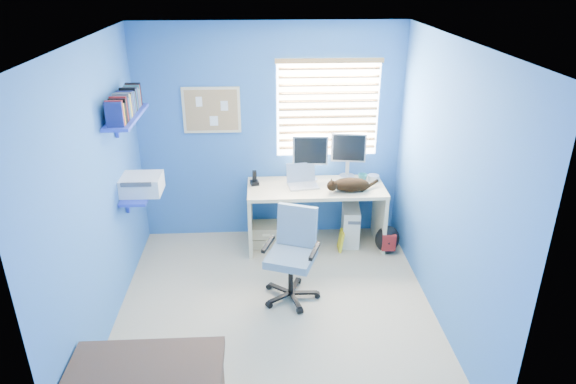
{
  "coord_description": "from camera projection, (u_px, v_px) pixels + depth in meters",
  "views": [
    {
      "loc": [
        -0.1,
        -4.02,
        3.04
      ],
      "look_at": [
        0.15,
        0.65,
        0.95
      ],
      "focal_mm": 32.0,
      "sensor_mm": 36.0,
      "label": 1
    }
  ],
  "objects": [
    {
      "name": "cat",
      "position": [
        351.0,
        185.0,
        5.64
      ],
      "size": [
        0.45,
        0.29,
        0.15
      ],
      "primitive_type": "ellipsoid",
      "rotation": [
        0.0,
        0.0,
        0.2
      ],
      "color": "black",
      "rests_on": "desk"
    },
    {
      "name": "monitor_left",
      "position": [
        310.0,
        158.0,
        5.84
      ],
      "size": [
        0.41,
        0.15,
        0.54
      ],
      "primitive_type": "cube",
      "rotation": [
        0.0,
        0.0,
        -0.07
      ],
      "color": "silver",
      "rests_on": "desk"
    },
    {
      "name": "corkboard",
      "position": [
        212.0,
        110.0,
        5.69
      ],
      "size": [
        0.64,
        0.02,
        0.52
      ],
      "color": "beige",
      "rests_on": "ground"
    },
    {
      "name": "wall_shelves",
      "position": [
        132.0,
        146.0,
        4.94
      ],
      "size": [
        0.42,
        0.9,
        1.05
      ],
      "color": "#273CC1",
      "rests_on": "ground"
    },
    {
      "name": "monitor_right",
      "position": [
        348.0,
        155.0,
        5.93
      ],
      "size": [
        0.41,
        0.18,
        0.54
      ],
      "primitive_type": "cube",
      "rotation": [
        0.0,
        0.0,
        -0.15
      ],
      "color": "silver",
      "rests_on": "desk"
    },
    {
      "name": "backpack",
      "position": [
        387.0,
        239.0,
        5.85
      ],
      "size": [
        0.29,
        0.22,
        0.33
      ],
      "primitive_type": "ellipsoid",
      "rotation": [
        0.0,
        0.0,
        -0.04
      ],
      "color": "black",
      "rests_on": "floor"
    },
    {
      "name": "wall_left",
      "position": [
        97.0,
        195.0,
        4.33
      ],
      "size": [
        0.01,
        3.2,
        2.5
      ],
      "primitive_type": "cube",
      "color": "#306FB6",
      "rests_on": "ground"
    },
    {
      "name": "yellow_book",
      "position": [
        341.0,
        240.0,
        5.91
      ],
      "size": [
        0.03,
        0.17,
        0.24
      ],
      "primitive_type": "cube",
      "color": "yellow",
      "rests_on": "floor"
    },
    {
      "name": "office_chair",
      "position": [
        292.0,
        266.0,
        5.01
      ],
      "size": [
        0.68,
        0.68,
        0.91
      ],
      "color": "black",
      "rests_on": "floor"
    },
    {
      "name": "ceiling",
      "position": [
        273.0,
        41.0,
        3.89
      ],
      "size": [
        3.0,
        3.2,
        0.0
      ],
      "primitive_type": "cube",
      "color": "white",
      "rests_on": "wall_back"
    },
    {
      "name": "window_blinds",
      "position": [
        328.0,
        109.0,
        5.74
      ],
      "size": [
        1.15,
        0.05,
        1.1
      ],
      "color": "white",
      "rests_on": "ground"
    },
    {
      "name": "mug",
      "position": [
        362.0,
        178.0,
        5.87
      ],
      "size": [
        0.1,
        0.09,
        0.1
      ],
      "primitive_type": "imported",
      "color": "#1D6E74",
      "rests_on": "desk"
    },
    {
      "name": "tower_pc",
      "position": [
        350.0,
        224.0,
        6.05
      ],
      "size": [
        0.23,
        0.46,
        0.45
      ],
      "primitive_type": "cube",
      "rotation": [
        0.0,
        0.0,
        -0.1
      ],
      "color": "beige",
      "rests_on": "floor"
    },
    {
      "name": "desk",
      "position": [
        315.0,
        216.0,
        5.93
      ],
      "size": [
        1.54,
        0.65,
        0.74
      ],
      "primitive_type": "cube",
      "color": "beige",
      "rests_on": "floor"
    },
    {
      "name": "floor",
      "position": [
        276.0,
        310.0,
        4.91
      ],
      "size": [
        3.0,
        3.2,
        0.0
      ],
      "primitive_type": "cube",
      "color": "tan",
      "rests_on": "ground"
    },
    {
      "name": "phone",
      "position": [
        254.0,
        178.0,
        5.8
      ],
      "size": [
        0.11,
        0.13,
        0.17
      ],
      "primitive_type": "cube",
      "rotation": [
        0.0,
        0.0,
        0.2
      ],
      "color": "black",
      "rests_on": "desk"
    },
    {
      "name": "cd_spindle",
      "position": [
        373.0,
        178.0,
        5.92
      ],
      "size": [
        0.13,
        0.13,
        0.07
      ],
      "primitive_type": "cylinder",
      "color": "silver",
      "rests_on": "desk"
    },
    {
      "name": "wall_back",
      "position": [
        270.0,
        135.0,
        5.86
      ],
      "size": [
        3.0,
        0.01,
        2.5
      ],
      "primitive_type": "cube",
      "color": "#306FB6",
      "rests_on": "ground"
    },
    {
      "name": "laptop",
      "position": [
        303.0,
        177.0,
        5.74
      ],
      "size": [
        0.36,
        0.31,
        0.22
      ],
      "primitive_type": "cube",
      "rotation": [
        0.0,
        0.0,
        0.15
      ],
      "color": "silver",
      "rests_on": "desk"
    },
    {
      "name": "drawer_boxes",
      "position": [
        266.0,
        234.0,
        6.01
      ],
      "size": [
        0.35,
        0.28,
        0.27
      ],
      "primitive_type": "cube",
      "color": "tan",
      "rests_on": "floor"
    },
    {
      "name": "wall_right",
      "position": [
        446.0,
        188.0,
        4.48
      ],
      "size": [
        0.01,
        3.2,
        2.5
      ],
      "primitive_type": "cube",
      "color": "#306FB6",
      "rests_on": "ground"
    },
    {
      "name": "wall_front",
      "position": [
        283.0,
        304.0,
        2.94
      ],
      "size": [
        3.0,
        0.01,
        2.5
      ],
      "primitive_type": "cube",
      "color": "#306FB6",
      "rests_on": "ground"
    }
  ]
}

